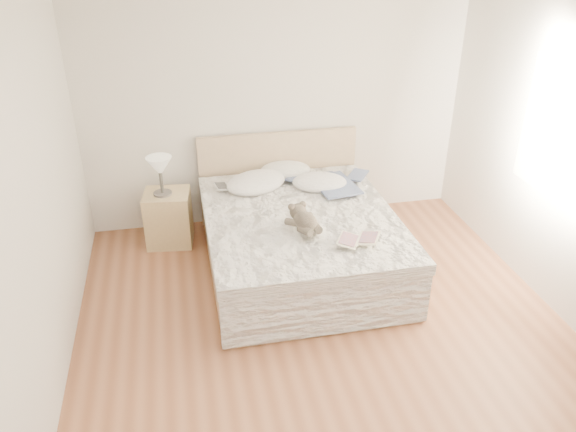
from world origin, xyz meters
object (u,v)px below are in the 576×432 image
(photo_book, at_px, (229,186))
(childrens_book, at_px, (358,240))
(teddy_bear, at_px, (305,228))
(bed, at_px, (298,237))
(table_lamp, at_px, (160,168))
(nightstand, at_px, (169,218))

(photo_book, bearing_deg, childrens_book, -62.54)
(photo_book, height_order, teddy_bear, teddy_bear)
(bed, xyz_separation_m, childrens_book, (0.35, -0.69, 0.32))
(table_lamp, height_order, photo_book, table_lamp)
(nightstand, distance_m, childrens_book, 2.11)
(photo_book, bearing_deg, table_lamp, 161.93)
(bed, bearing_deg, table_lamp, 151.53)
(nightstand, bearing_deg, bed, -29.81)
(bed, xyz_separation_m, nightstand, (-1.20, 0.69, -0.03))
(bed, distance_m, nightstand, 1.38)
(bed, distance_m, photo_book, 0.88)
(childrens_book, bearing_deg, teddy_bear, 177.49)
(childrens_book, relative_size, teddy_bear, 1.02)
(nightstand, bearing_deg, photo_book, -11.05)
(bed, height_order, childrens_book, bed)
(bed, bearing_deg, childrens_book, -62.78)
(bed, height_order, teddy_bear, bed)
(childrens_book, bearing_deg, photo_book, 156.17)
(photo_book, bearing_deg, bed, -53.47)
(bed, relative_size, nightstand, 3.83)
(bed, relative_size, table_lamp, 5.42)
(teddy_bear, bearing_deg, bed, 68.01)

